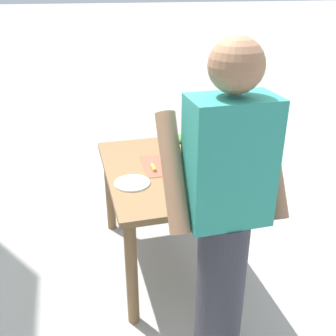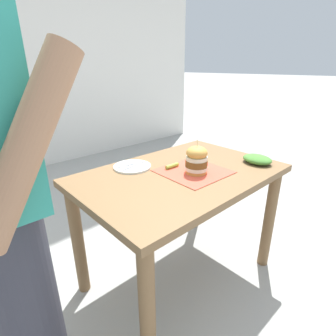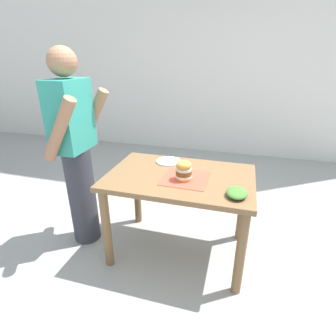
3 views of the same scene
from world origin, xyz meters
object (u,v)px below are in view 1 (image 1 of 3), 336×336
sandwich (173,154)px  diner_across_table (224,221)px  side_salad (178,139)px  pickle_spear (154,168)px  side_plate_with_forks (132,183)px  patio_table (164,185)px

sandwich → diner_across_table: (0.01, 0.93, 0.06)m
sandwich → side_salad: size_ratio=1.06×
side_salad → diner_across_table: 1.35m
pickle_spear → side_plate_with_forks: size_ratio=0.40×
sandwich → side_salad: bearing=-110.1°
sandwich → pickle_spear: sandwich is taller
sandwich → side_plate_with_forks: bearing=33.2°
pickle_spear → side_salad: side_salad is taller
sandwich → side_salad: sandwich is taller
sandwich → side_plate_with_forks: (0.32, 0.21, -0.07)m
side_plate_with_forks → sandwich: bearing=-146.8°
patio_table → sandwich: size_ratio=6.05×
sandwich → diner_across_table: bearing=89.1°
patio_table → diner_across_table: (-0.06, 0.89, 0.26)m
patio_table → side_plate_with_forks: size_ratio=5.24×
patio_table → side_salad: side_salad is taller
patio_table → sandwich: bearing=-148.8°
side_salad → pickle_spear: bearing=56.8°
pickle_spear → diner_across_table: diner_across_table is taller
patio_table → pickle_spear: pickle_spear is taller
side_salad → diner_across_table: size_ratio=0.11×
side_plate_with_forks → side_salad: (-0.46, -0.61, 0.02)m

